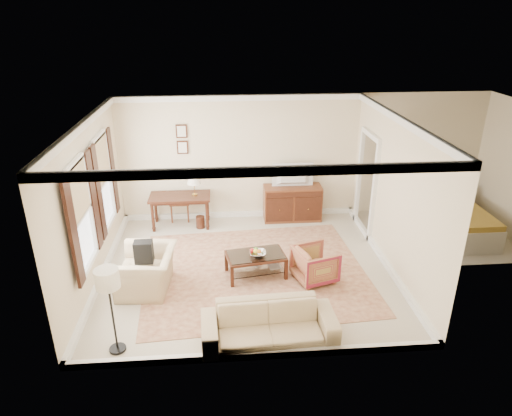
{
  "coord_description": "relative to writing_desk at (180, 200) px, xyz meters",
  "views": [
    {
      "loc": [
        -0.44,
        -7.58,
        4.6
      ],
      "look_at": [
        0.2,
        0.3,
        1.15
      ],
      "focal_mm": 32.0,
      "sensor_mm": 36.0,
      "label": 1
    }
  ],
  "objects": [
    {
      "name": "doorway",
      "position": [
        4.09,
        -0.56,
        0.44
      ],
      "size": [
        0.1,
        1.12,
        2.25
      ],
      "primitive_type": null,
      "color": "white",
      "rests_on": "room_shell"
    },
    {
      "name": "book_b",
      "position": [
        1.78,
        -2.26,
        -0.46
      ],
      "size": [
        0.28,
        0.07,
        0.38
      ],
      "primitive_type": "imported",
      "rotation": [
        0.0,
        0.0,
        0.16
      ],
      "color": "brown",
      "rests_on": "coffee_table"
    },
    {
      "name": "tv",
      "position": [
        2.6,
        0.13,
        0.64
      ],
      "size": [
        0.91,
        0.52,
        0.12
      ],
      "primitive_type": "imported",
      "rotation": [
        0.0,
        0.0,
        3.14
      ],
      "color": "black",
      "rests_on": "sideboard"
    },
    {
      "name": "club_armchair",
      "position": [
        -0.42,
        -2.56,
        -0.15
      ],
      "size": [
        0.81,
        1.16,
        0.97
      ],
      "primitive_type": "imported",
      "rotation": [
        0.0,
        0.0,
        -1.66
      ],
      "color": "tan",
      "rests_on": "room_shell"
    },
    {
      "name": "rug",
      "position": [
        1.53,
        -2.16,
        -0.63
      ],
      "size": [
        4.36,
        3.81,
        0.01
      ],
      "primitive_type": "cube",
      "rotation": [
        0.0,
        0.0,
        0.07
      ],
      "color": "brown",
      "rests_on": "room_shell"
    },
    {
      "name": "framed_prints",
      "position": [
        0.1,
        0.41,
        1.3
      ],
      "size": [
        0.25,
        0.04,
        0.68
      ],
      "primitive_type": null,
      "color": "#3F1D12",
      "rests_on": "room_shell"
    },
    {
      "name": "window_rear",
      "position": [
        -1.32,
        -1.16,
        0.91
      ],
      "size": [
        0.12,
        1.56,
        1.8
      ],
      "primitive_type": null,
      "color": "#CCB284",
      "rests_on": "room_shell"
    },
    {
      "name": "annex_bedroom",
      "position": [
        5.87,
        -0.91,
        -0.3
      ],
      "size": [
        3.0,
        2.7,
        2.9
      ],
      "color": "beige",
      "rests_on": "ground"
    },
    {
      "name": "floor_lamp",
      "position": [
        -0.66,
        -4.18,
        0.49
      ],
      "size": [
        0.34,
        0.34,
        1.37
      ],
      "color": "black",
      "rests_on": "room_shell"
    },
    {
      "name": "window_front",
      "position": [
        -1.32,
        -2.76,
        0.91
      ],
      "size": [
        0.12,
        1.56,
        1.8
      ],
      "primitive_type": null,
      "color": "#CCB284",
      "rests_on": "room_shell"
    },
    {
      "name": "fruit_bowl",
      "position": [
        1.57,
        -2.35,
        -0.13
      ],
      "size": [
        0.42,
        0.42,
        0.1
      ],
      "primitive_type": "imported",
      "color": "silver",
      "rests_on": "coffee_table"
    },
    {
      "name": "book_a",
      "position": [
        1.45,
        -2.22,
        -0.46
      ],
      "size": [
        0.22,
        0.22,
        0.38
      ],
      "primitive_type": "imported",
      "rotation": [
        0.0,
        0.0,
        0.78
      ],
      "color": "brown",
      "rests_on": "coffee_table"
    },
    {
      "name": "desk_lamp",
      "position": [
        0.34,
        0.0,
        0.36
      ],
      "size": [
        0.32,
        0.32,
        0.5
      ],
      "primitive_type": null,
      "color": "silver",
      "rests_on": "writing_desk"
    },
    {
      "name": "sideboard",
      "position": [
        2.6,
        0.15,
        -0.22
      ],
      "size": [
        1.34,
        0.52,
        0.83
      ],
      "primitive_type": "cube",
      "color": "brown",
      "rests_on": "room_shell"
    },
    {
      "name": "backpack",
      "position": [
        -0.45,
        -2.49,
        0.1
      ],
      "size": [
        0.23,
        0.33,
        0.4
      ],
      "primitive_type": "cube",
      "rotation": [
        0.0,
        0.0,
        -1.6
      ],
      "color": "black",
      "rests_on": "club_armchair"
    },
    {
      "name": "desk_chair",
      "position": [
        -0.04,
        0.35,
        -0.11
      ],
      "size": [
        0.54,
        0.54,
        1.05
      ],
      "primitive_type": null,
      "rotation": [
        0.0,
        0.0,
        -0.22
      ],
      "color": "brown",
      "rests_on": "room_shell"
    },
    {
      "name": "sofa",
      "position": [
        1.58,
        -4.14,
        -0.24
      ],
      "size": [
        2.03,
        0.68,
        0.79
      ],
      "primitive_type": "imported",
      "rotation": [
        0.0,
        0.0,
        0.05
      ],
      "color": "tan",
      "rests_on": "room_shell"
    },
    {
      "name": "room_shell",
      "position": [
        1.38,
        -2.06,
        1.84
      ],
      "size": [
        5.51,
        5.01,
        2.91
      ],
      "color": "beige",
      "rests_on": "ground"
    },
    {
      "name": "writing_desk",
      "position": [
        0.0,
        0.0,
        0.0
      ],
      "size": [
        1.37,
        0.68,
        0.75
      ],
      "color": "#3F1D12",
      "rests_on": "room_shell"
    },
    {
      "name": "striped_armchair",
      "position": [
        2.6,
        -2.53,
        -0.28
      ],
      "size": [
        0.83,
        0.86,
        0.72
      ],
      "primitive_type": "imported",
      "rotation": [
        0.0,
        0.0,
        1.87
      ],
      "color": "maroon",
      "rests_on": "room_shell"
    },
    {
      "name": "coffee_table",
      "position": [
        1.53,
        -2.29,
        -0.29
      ],
      "size": [
        1.16,
        0.79,
        0.45
      ],
      "rotation": [
        0.0,
        0.0,
        0.16
      ],
      "color": "#3F1D12",
      "rests_on": "room_shell"
    }
  ]
}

